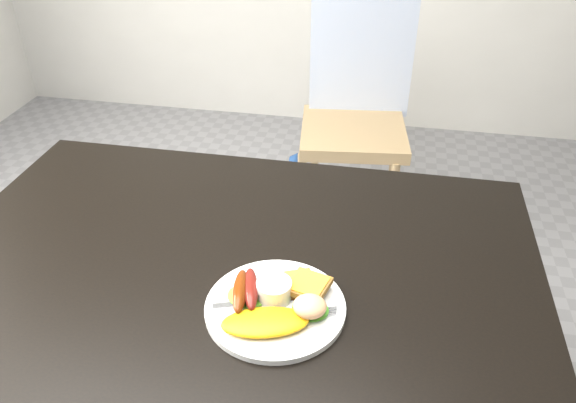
% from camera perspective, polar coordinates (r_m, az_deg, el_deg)
% --- Properties ---
extents(dining_table, '(1.20, 0.80, 0.04)m').
position_cam_1_polar(dining_table, '(1.13, -5.50, -6.49)').
color(dining_table, black).
rests_on(dining_table, ground).
extents(dining_chair, '(0.45, 0.45, 0.05)m').
position_cam_1_polar(dining_chair, '(2.26, 6.64, 6.94)').
color(dining_chair, tan).
rests_on(dining_chair, ground).
extents(person, '(0.53, 0.44, 1.28)m').
position_cam_1_polar(person, '(1.81, -5.76, 6.60)').
color(person, navy).
rests_on(person, ground).
extents(plate, '(0.25, 0.25, 0.01)m').
position_cam_1_polar(plate, '(1.01, -1.30, -10.71)').
color(plate, white).
rests_on(plate, dining_table).
extents(lettuce_left, '(0.08, 0.07, 0.01)m').
position_cam_1_polar(lettuce_left, '(1.02, -4.05, -9.47)').
color(lettuce_left, '#389D1A').
rests_on(lettuce_left, plate).
extents(lettuce_right, '(0.07, 0.06, 0.01)m').
position_cam_1_polar(lettuce_right, '(0.99, 2.29, -10.93)').
color(lettuce_right, '#38851C').
rests_on(lettuce_right, plate).
extents(omelette, '(0.16, 0.11, 0.02)m').
position_cam_1_polar(omelette, '(0.96, -2.33, -12.15)').
color(omelette, yellow).
rests_on(omelette, plate).
extents(sausage_a, '(0.04, 0.11, 0.03)m').
position_cam_1_polar(sausage_a, '(1.00, -4.88, -9.01)').
color(sausage_a, '#63300C').
rests_on(sausage_a, lettuce_left).
extents(sausage_b, '(0.05, 0.11, 0.03)m').
position_cam_1_polar(sausage_b, '(1.00, -3.80, -8.81)').
color(sausage_b, maroon).
rests_on(sausage_b, lettuce_left).
extents(ramekin, '(0.06, 0.06, 0.04)m').
position_cam_1_polar(ramekin, '(1.00, -1.42, -9.01)').
color(ramekin, white).
rests_on(ramekin, plate).
extents(toast_a, '(0.09, 0.09, 0.01)m').
position_cam_1_polar(toast_a, '(1.03, 0.82, -8.43)').
color(toast_a, brown).
rests_on(toast_a, plate).
extents(toast_b, '(0.08, 0.08, 0.01)m').
position_cam_1_polar(toast_b, '(1.01, 2.09, -8.54)').
color(toast_b, '#955624').
rests_on(toast_b, toast_a).
extents(potato_salad, '(0.06, 0.06, 0.03)m').
position_cam_1_polar(potato_salad, '(0.97, 2.22, -10.59)').
color(potato_salad, '#CABB91').
rests_on(potato_salad, lettuce_right).
extents(fork, '(0.16, 0.06, 0.00)m').
position_cam_1_polar(fork, '(1.00, -2.99, -10.19)').
color(fork, '#ADAFB7').
rests_on(fork, plate).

